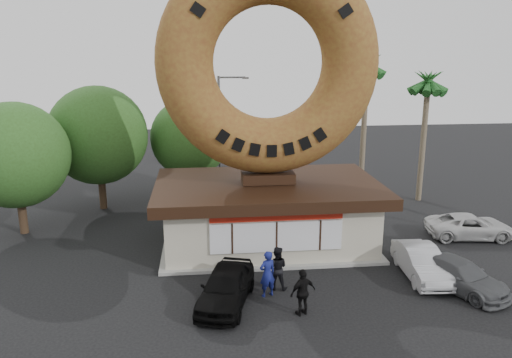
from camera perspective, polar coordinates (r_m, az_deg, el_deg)
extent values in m
plane|color=black|center=(20.62, 3.57, -13.60)|extent=(90.00, 90.00, 0.00)
cube|color=beige|center=(25.46, 1.33, -4.24)|extent=(10.00, 6.00, 3.00)
cube|color=#999993|center=(25.96, 1.31, -7.22)|extent=(10.60, 6.60, 0.15)
cube|color=#3F3F3F|center=(25.00, 1.35, -0.88)|extent=(10.00, 6.00, 0.10)
cube|color=black|center=(25.02, 1.35, -0.99)|extent=(11.20, 7.20, 0.55)
cube|color=silver|center=(22.61, 2.36, -6.61)|extent=(6.00, 0.12, 1.40)
cube|color=#A11A0D|center=(22.25, 2.39, -4.23)|extent=(6.00, 0.10, 0.45)
cube|color=black|center=(24.88, 1.35, 0.23)|extent=(2.60, 1.40, 0.50)
torus|color=olive|center=(24.10, 1.44, 13.11)|extent=(10.60, 2.70, 10.60)
cylinder|color=#473321|center=(32.53, -17.21, -0.42)|extent=(0.44, 0.44, 3.30)
sphere|color=#284A1A|center=(31.91, -17.62, 4.79)|extent=(6.00, 6.00, 6.00)
cylinder|color=#473321|center=(33.92, -7.42, 0.35)|extent=(0.44, 0.44, 2.86)
sphere|color=#284A1A|center=(33.37, -7.56, 4.68)|extent=(5.20, 5.20, 5.20)
cylinder|color=#473321|center=(29.75, -25.23, -2.80)|extent=(0.44, 0.44, 3.08)
sphere|color=#284A1A|center=(29.10, -25.82, 2.48)|extent=(5.60, 5.60, 5.60)
cylinder|color=#726651|center=(34.04, 12.20, 5.47)|extent=(0.36, 0.36, 9.00)
cylinder|color=#726651|center=(34.03, 18.57, 4.18)|extent=(0.36, 0.36, 8.00)
cylinder|color=#59595E|center=(34.38, -4.18, 5.01)|extent=(0.18, 0.18, 8.00)
cylinder|color=#59595E|center=(33.99, -2.76, 11.54)|extent=(1.80, 0.12, 0.12)
cube|color=#59595E|center=(34.06, -1.22, 11.47)|extent=(0.45, 0.20, 0.12)
imported|color=navy|center=(20.44, 1.30, -10.77)|extent=(0.83, 0.70, 1.94)
imported|color=black|center=(21.04, 2.39, -10.13)|extent=(1.05, 0.91, 1.86)
imported|color=black|center=(19.23, 5.38, -12.75)|extent=(1.17, 0.85, 1.85)
imported|color=black|center=(20.00, -3.46, -12.15)|extent=(2.88, 4.63, 1.47)
imported|color=#9FA0A4|center=(23.30, 18.35, -9.04)|extent=(1.69, 4.21, 1.36)
imported|color=#525457|center=(22.78, 22.28, -10.14)|extent=(3.39, 4.62, 1.24)
imported|color=#BCBCBC|center=(28.90, 23.28, -4.97)|extent=(4.74, 2.62, 1.26)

